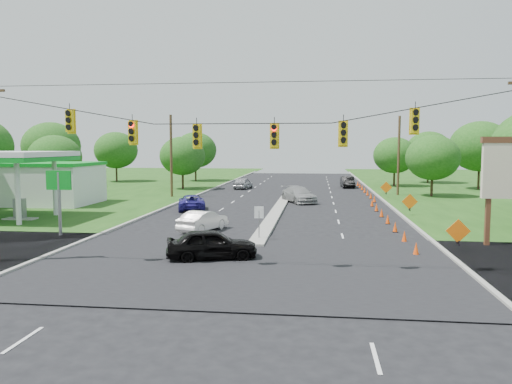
# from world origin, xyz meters

# --- Properties ---
(ground) EXTENTS (160.00, 160.00, 0.00)m
(ground) POSITION_xyz_m (0.00, 0.00, 0.00)
(ground) COLOR black
(ground) RESTS_ON ground
(cross_street) EXTENTS (160.00, 14.00, 0.02)m
(cross_street) POSITION_xyz_m (0.00, 0.00, 0.00)
(cross_street) COLOR black
(cross_street) RESTS_ON ground
(curb_left) EXTENTS (0.25, 110.00, 0.16)m
(curb_left) POSITION_xyz_m (-10.10, 30.00, 0.00)
(curb_left) COLOR gray
(curb_left) RESTS_ON ground
(curb_right) EXTENTS (0.25, 110.00, 0.16)m
(curb_right) POSITION_xyz_m (10.10, 30.00, 0.00)
(curb_right) COLOR gray
(curb_right) RESTS_ON ground
(median) EXTENTS (1.00, 34.00, 0.18)m
(median) POSITION_xyz_m (0.00, 21.00, 0.00)
(median) COLOR gray
(median) RESTS_ON ground
(median_sign) EXTENTS (0.55, 0.06, 2.05)m
(median_sign) POSITION_xyz_m (0.00, 6.00, 1.46)
(median_sign) COLOR gray
(median_sign) RESTS_ON ground
(signal_span) EXTENTS (25.60, 0.32, 9.00)m
(signal_span) POSITION_xyz_m (-0.05, -1.00, 4.97)
(signal_span) COLOR #422D1C
(signal_span) RESTS_ON ground
(utility_pole_far_left) EXTENTS (0.28, 0.28, 9.00)m
(utility_pole_far_left) POSITION_xyz_m (-12.50, 30.00, 4.50)
(utility_pole_far_left) COLOR #422D1C
(utility_pole_far_left) RESTS_ON ground
(utility_pole_far_right) EXTENTS (0.28, 0.28, 9.00)m
(utility_pole_far_right) POSITION_xyz_m (12.50, 35.00, 4.50)
(utility_pole_far_right) COLOR #422D1C
(utility_pole_far_right) RESTS_ON ground
(gas_station) EXTENTS (18.40, 19.70, 5.20)m
(gas_station) POSITION_xyz_m (-23.64, 20.24, 2.58)
(gas_station) COLOR white
(gas_station) RESTS_ON ground
(cone_0) EXTENTS (0.32, 0.32, 0.70)m
(cone_0) POSITION_xyz_m (8.48, 3.00, 0.35)
(cone_0) COLOR #F94A0C
(cone_0) RESTS_ON ground
(cone_1) EXTENTS (0.32, 0.32, 0.70)m
(cone_1) POSITION_xyz_m (8.48, 6.50, 0.35)
(cone_1) COLOR #F94A0C
(cone_1) RESTS_ON ground
(cone_2) EXTENTS (0.32, 0.32, 0.70)m
(cone_2) POSITION_xyz_m (8.48, 10.00, 0.35)
(cone_2) COLOR #F94A0C
(cone_2) RESTS_ON ground
(cone_3) EXTENTS (0.32, 0.32, 0.70)m
(cone_3) POSITION_xyz_m (8.48, 13.50, 0.35)
(cone_3) COLOR #F94A0C
(cone_3) RESTS_ON ground
(cone_4) EXTENTS (0.32, 0.32, 0.70)m
(cone_4) POSITION_xyz_m (8.48, 17.00, 0.35)
(cone_4) COLOR #F94A0C
(cone_4) RESTS_ON ground
(cone_5) EXTENTS (0.32, 0.32, 0.70)m
(cone_5) POSITION_xyz_m (8.48, 20.50, 0.35)
(cone_5) COLOR #F94A0C
(cone_5) RESTS_ON ground
(cone_6) EXTENTS (0.32, 0.32, 0.70)m
(cone_6) POSITION_xyz_m (8.48, 24.00, 0.35)
(cone_6) COLOR #F94A0C
(cone_6) RESTS_ON ground
(cone_7) EXTENTS (0.32, 0.32, 0.70)m
(cone_7) POSITION_xyz_m (9.08, 27.50, 0.35)
(cone_7) COLOR #F94A0C
(cone_7) RESTS_ON ground
(cone_8) EXTENTS (0.32, 0.32, 0.70)m
(cone_8) POSITION_xyz_m (9.08, 31.00, 0.35)
(cone_8) COLOR #F94A0C
(cone_8) RESTS_ON ground
(cone_9) EXTENTS (0.32, 0.32, 0.70)m
(cone_9) POSITION_xyz_m (9.08, 34.50, 0.35)
(cone_9) COLOR #F94A0C
(cone_9) RESTS_ON ground
(cone_10) EXTENTS (0.32, 0.32, 0.70)m
(cone_10) POSITION_xyz_m (9.08, 38.00, 0.35)
(cone_10) COLOR #F94A0C
(cone_10) RESTS_ON ground
(cone_11) EXTENTS (0.32, 0.32, 0.70)m
(cone_11) POSITION_xyz_m (9.08, 41.50, 0.35)
(cone_11) COLOR #F94A0C
(cone_11) RESTS_ON ground
(cone_12) EXTENTS (0.32, 0.32, 0.70)m
(cone_12) POSITION_xyz_m (9.08, 45.00, 0.35)
(cone_12) COLOR #F94A0C
(cone_12) RESTS_ON ground
(cone_13) EXTENTS (0.32, 0.32, 0.70)m
(cone_13) POSITION_xyz_m (9.08, 48.50, 0.35)
(cone_13) COLOR #F94A0C
(cone_13) RESTS_ON ground
(work_sign_0) EXTENTS (1.27, 0.58, 1.37)m
(work_sign_0) POSITION_xyz_m (10.80, 4.00, 1.09)
(work_sign_0) COLOR black
(work_sign_0) RESTS_ON ground
(work_sign_1) EXTENTS (1.27, 0.58, 1.37)m
(work_sign_1) POSITION_xyz_m (10.80, 18.00, 1.09)
(work_sign_1) COLOR black
(work_sign_1) RESTS_ON ground
(work_sign_2) EXTENTS (1.27, 0.58, 1.37)m
(work_sign_2) POSITION_xyz_m (10.80, 32.00, 1.09)
(work_sign_2) COLOR black
(work_sign_2) RESTS_ON ground
(tree_2) EXTENTS (5.88, 5.88, 6.86)m
(tree_2) POSITION_xyz_m (-26.00, 30.00, 4.34)
(tree_2) COLOR black
(tree_2) RESTS_ON ground
(tree_3) EXTENTS (7.56, 7.56, 8.82)m
(tree_3) POSITION_xyz_m (-32.00, 40.00, 5.58)
(tree_3) COLOR black
(tree_3) RESTS_ON ground
(tree_4) EXTENTS (6.72, 6.72, 7.84)m
(tree_4) POSITION_xyz_m (-28.00, 52.00, 4.96)
(tree_4) COLOR black
(tree_4) RESTS_ON ground
(tree_5) EXTENTS (5.88, 5.88, 6.86)m
(tree_5) POSITION_xyz_m (-14.00, 40.00, 4.34)
(tree_5) COLOR black
(tree_5) RESTS_ON ground
(tree_6) EXTENTS (6.72, 6.72, 7.84)m
(tree_6) POSITION_xyz_m (-16.00, 55.00, 4.96)
(tree_6) COLOR black
(tree_6) RESTS_ON ground
(tree_9) EXTENTS (5.88, 5.88, 6.86)m
(tree_9) POSITION_xyz_m (16.00, 34.00, 4.34)
(tree_9) COLOR black
(tree_9) RESTS_ON ground
(tree_10) EXTENTS (7.56, 7.56, 8.82)m
(tree_10) POSITION_xyz_m (24.00, 44.00, 5.58)
(tree_10) COLOR black
(tree_10) RESTS_ON ground
(tree_11) EXTENTS (6.72, 6.72, 7.84)m
(tree_11) POSITION_xyz_m (20.00, 55.00, 4.96)
(tree_11) COLOR black
(tree_11) RESTS_ON ground
(tree_12) EXTENTS (5.88, 5.88, 6.86)m
(tree_12) POSITION_xyz_m (14.00, 48.00, 4.34)
(tree_12) COLOR black
(tree_12) RESTS_ON ground
(black_sedan) EXTENTS (4.80, 2.96, 1.53)m
(black_sedan) POSITION_xyz_m (-1.75, 0.82, 0.76)
(black_sedan) COLOR black
(black_sedan) RESTS_ON ground
(white_sedan) EXTENTS (2.80, 4.42, 1.38)m
(white_sedan) POSITION_xyz_m (-4.05, 8.85, 0.69)
(white_sedan) COLOR silver
(white_sedan) RESTS_ON ground
(blue_pickup) EXTENTS (3.44, 5.30, 1.36)m
(blue_pickup) POSITION_xyz_m (-7.56, 19.48, 0.68)
(blue_pickup) COLOR navy
(blue_pickup) RESTS_ON ground
(silver_car_far) EXTENTS (4.21, 5.83, 1.57)m
(silver_car_far) POSITION_xyz_m (1.58, 26.51, 0.78)
(silver_car_far) COLOR gray
(silver_car_far) RESTS_ON ground
(silver_car_oncoming) EXTENTS (2.40, 4.58, 1.49)m
(silver_car_oncoming) POSITION_xyz_m (-6.34, 41.78, 0.74)
(silver_car_oncoming) COLOR #A3A3A7
(silver_car_oncoming) RESTS_ON ground
(dark_car_receding) EXTENTS (1.87, 4.67, 1.51)m
(dark_car_receding) POSITION_xyz_m (7.45, 45.28, 0.76)
(dark_car_receding) COLOR black
(dark_car_receding) RESTS_ON ground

